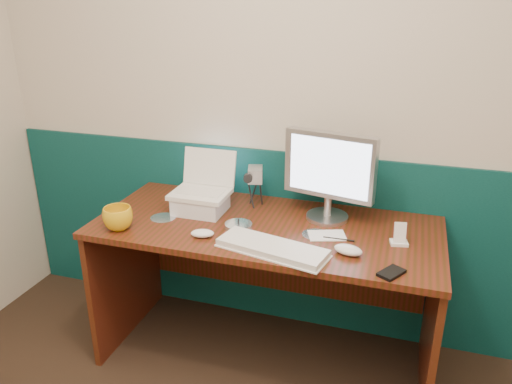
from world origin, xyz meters
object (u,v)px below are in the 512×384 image
(monitor, at_px, (329,176))
(camcorder, at_px, (255,189))
(mug, at_px, (118,218))
(desk, at_px, (265,294))
(laptop, at_px, (199,174))
(keyboard, at_px, (272,249))

(monitor, relative_size, camcorder, 2.37)
(mug, bearing_deg, desk, 21.34)
(mug, bearing_deg, monitor, 24.38)
(desk, height_order, mug, mug)
(laptop, height_order, mug, laptop)
(desk, xyz_separation_m, keyboard, (0.10, -0.24, 0.39))
(keyboard, bearing_deg, laptop, 159.22)
(keyboard, bearing_deg, mug, -167.44)
(desk, bearing_deg, monitor, 31.12)
(monitor, height_order, mug, monitor)
(laptop, xyz_separation_m, monitor, (0.61, 0.11, 0.02))
(desk, bearing_deg, keyboard, -67.58)
(camcorder, bearing_deg, desk, -76.61)
(monitor, bearing_deg, mug, -143.22)
(desk, height_order, keyboard, keyboard)
(monitor, distance_m, mug, 0.99)
(monitor, xyz_separation_m, camcorder, (-0.38, 0.05, -0.12))
(desk, distance_m, monitor, 0.66)
(monitor, height_order, keyboard, monitor)
(desk, distance_m, keyboard, 0.47)
(desk, xyz_separation_m, camcorder, (-0.12, 0.21, 0.47))
(keyboard, height_order, camcorder, camcorder)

